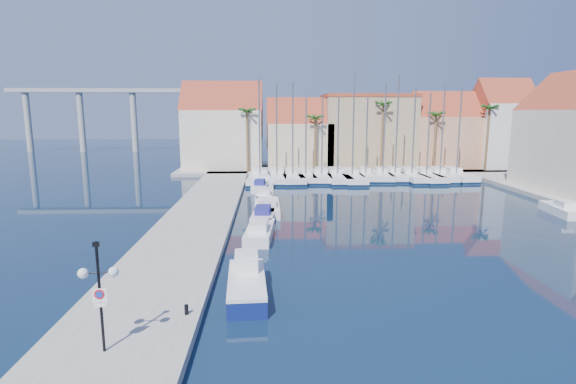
# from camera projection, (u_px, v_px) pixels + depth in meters

# --- Properties ---
(ground) EXTENTS (260.00, 260.00, 0.00)m
(ground) POSITION_uv_depth(u_px,v_px,m) (320.00, 277.00, 25.84)
(ground) COLOR black
(ground) RESTS_ON ground
(quay_west) EXTENTS (6.00, 77.00, 0.50)m
(quay_west) POSITION_uv_depth(u_px,v_px,m) (198.00, 219.00, 38.69)
(quay_west) COLOR gray
(quay_west) RESTS_ON ground
(shore_north) EXTENTS (54.00, 16.00, 0.50)m
(shore_north) POSITION_uv_depth(u_px,v_px,m) (348.00, 168.00, 73.41)
(shore_north) COLOR gray
(shore_north) RESTS_ON ground
(lamp_post) EXTENTS (1.45, 0.48, 4.28)m
(lamp_post) POSITION_uv_depth(u_px,v_px,m) (99.00, 280.00, 16.37)
(lamp_post) COLOR black
(lamp_post) RESTS_ON quay_west
(bollard) EXTENTS (0.18, 0.18, 0.45)m
(bollard) POSITION_uv_depth(u_px,v_px,m) (186.00, 310.00, 19.89)
(bollard) COLOR black
(bollard) RESTS_ON quay_west
(fishing_boat) EXTENTS (2.17, 5.72, 1.97)m
(fishing_boat) POSITION_uv_depth(u_px,v_px,m) (247.00, 283.00, 23.20)
(fishing_boat) COLOR navy
(fishing_boat) RESTS_ON ground
(motorboat_west_0) EXTENTS (2.34, 5.96, 1.40)m
(motorboat_west_0) POSITION_uv_depth(u_px,v_px,m) (259.00, 231.00, 33.61)
(motorboat_west_0) COLOR white
(motorboat_west_0) RESTS_ON ground
(motorboat_west_1) EXTENTS (2.23, 5.75, 1.40)m
(motorboat_west_1) POSITION_uv_depth(u_px,v_px,m) (263.00, 215.00, 38.79)
(motorboat_west_1) COLOR white
(motorboat_west_1) RESTS_ON ground
(motorboat_west_2) EXTENTS (2.36, 7.14, 1.40)m
(motorboat_west_2) POSITION_uv_depth(u_px,v_px,m) (267.00, 207.00, 42.24)
(motorboat_west_2) COLOR white
(motorboat_west_2) RESTS_ON ground
(motorboat_west_3) EXTENTS (1.96, 5.52, 1.40)m
(motorboat_west_3) POSITION_uv_depth(u_px,v_px,m) (265.00, 196.00, 47.75)
(motorboat_west_3) COLOR white
(motorboat_west_3) RESTS_ON ground
(motorboat_west_4) EXTENTS (2.15, 5.30, 1.40)m
(motorboat_west_4) POSITION_uv_depth(u_px,v_px,m) (260.00, 186.00, 53.71)
(motorboat_west_4) COLOR white
(motorboat_west_4) RESTS_ON ground
(motorboat_west_5) EXTENTS (2.41, 6.57, 1.40)m
(motorboat_west_5) POSITION_uv_depth(u_px,v_px,m) (264.00, 181.00, 57.64)
(motorboat_west_5) COLOR white
(motorboat_west_5) RESTS_ON ground
(motorboat_west_6) EXTENTS (2.32, 6.53, 1.40)m
(motorboat_west_6) POSITION_uv_depth(u_px,v_px,m) (267.00, 175.00, 63.51)
(motorboat_west_6) COLOR white
(motorboat_west_6) RESTS_ON ground
(motorboat_east_1) EXTENTS (2.28, 5.47, 1.40)m
(motorboat_east_1) POSITION_uv_depth(u_px,v_px,m) (562.00, 209.00, 41.15)
(motorboat_east_1) COLOR white
(motorboat_east_1) RESTS_ON ground
(sailboat_0) EXTENTS (3.49, 11.21, 13.47)m
(sailboat_0) POSITION_uv_depth(u_px,v_px,m) (260.00, 177.00, 60.51)
(sailboat_0) COLOR white
(sailboat_0) RESTS_ON ground
(sailboat_1) EXTENTS (3.54, 10.79, 13.03)m
(sailboat_1) POSITION_uv_depth(u_px,v_px,m) (277.00, 176.00, 61.39)
(sailboat_1) COLOR white
(sailboat_1) RESTS_ON ground
(sailboat_2) EXTENTS (3.24, 10.68, 13.04)m
(sailboat_2) POSITION_uv_depth(u_px,v_px,m) (292.00, 176.00, 61.26)
(sailboat_2) COLOR white
(sailboat_2) RESTS_ON ground
(sailboat_3) EXTENTS (2.61, 8.71, 11.13)m
(sailboat_3) POSITION_uv_depth(u_px,v_px,m) (305.00, 176.00, 61.24)
(sailboat_3) COLOR white
(sailboat_3) RESTS_ON ground
(sailboat_4) EXTENTS (3.32, 9.82, 11.26)m
(sailboat_4) POSITION_uv_depth(u_px,v_px,m) (322.00, 176.00, 61.74)
(sailboat_4) COLOR white
(sailboat_4) RESTS_ON ground
(sailboat_5) EXTENTS (2.97, 11.01, 11.31)m
(sailboat_5) POSITION_uv_depth(u_px,v_px,m) (337.00, 176.00, 61.55)
(sailboat_5) COLOR white
(sailboat_5) RESTS_ON ground
(sailboat_6) EXTENTS (2.97, 10.66, 14.21)m
(sailboat_6) POSITION_uv_depth(u_px,v_px,m) (351.00, 177.00, 61.01)
(sailboat_6) COLOR white
(sailboat_6) RESTS_ON ground
(sailboat_7) EXTENTS (2.27, 8.33, 11.13)m
(sailboat_7) POSITION_uv_depth(u_px,v_px,m) (365.00, 175.00, 62.21)
(sailboat_7) COLOR white
(sailboat_7) RESTS_ON ground
(sailboat_8) EXTENTS (2.91, 8.67, 12.98)m
(sailboat_8) POSITION_uv_depth(u_px,v_px,m) (382.00, 175.00, 62.27)
(sailboat_8) COLOR white
(sailboat_8) RESTS_ON ground
(sailboat_9) EXTENTS (3.03, 8.78, 14.16)m
(sailboat_9) POSITION_uv_depth(u_px,v_px,m) (394.00, 175.00, 62.57)
(sailboat_9) COLOR white
(sailboat_9) RESTS_ON ground
(sailboat_10) EXTENTS (2.85, 9.84, 12.73)m
(sailboat_10) POSITION_uv_depth(u_px,v_px,m) (410.00, 176.00, 61.87)
(sailboat_10) COLOR white
(sailboat_10) RESTS_ON ground
(sailboat_11) EXTENTS (3.11, 10.17, 11.73)m
(sailboat_11) POSITION_uv_depth(u_px,v_px,m) (425.00, 176.00, 61.83)
(sailboat_11) COLOR white
(sailboat_11) RESTS_ON ground
(sailboat_12) EXTENTS (3.02, 9.80, 12.78)m
(sailboat_12) POSITION_uv_depth(u_px,v_px,m) (438.00, 175.00, 62.40)
(sailboat_12) COLOR white
(sailboat_12) RESTS_ON ground
(sailboat_13) EXTENTS (3.09, 9.94, 12.49)m
(sailboat_13) POSITION_uv_depth(u_px,v_px,m) (454.00, 175.00, 62.65)
(sailboat_13) COLOR white
(sailboat_13) RESTS_ON ground
(building_0) EXTENTS (12.30, 9.00, 13.50)m
(building_0) POSITION_uv_depth(u_px,v_px,m) (223.00, 130.00, 70.46)
(building_0) COLOR beige
(building_0) RESTS_ON shore_north
(building_1) EXTENTS (10.30, 8.00, 11.00)m
(building_1) POSITION_uv_depth(u_px,v_px,m) (299.00, 137.00, 71.19)
(building_1) COLOR #C8B18D
(building_1) RESTS_ON shore_north
(building_2) EXTENTS (14.20, 10.20, 11.50)m
(building_2) POSITION_uv_depth(u_px,v_px,m) (367.00, 131.00, 72.46)
(building_2) COLOR #9D8261
(building_2) RESTS_ON shore_north
(building_3) EXTENTS (10.30, 8.00, 12.00)m
(building_3) POSITION_uv_depth(u_px,v_px,m) (442.00, 133.00, 72.06)
(building_3) COLOR #B6765C
(building_3) RESTS_ON shore_north
(building_4) EXTENTS (8.30, 8.00, 14.00)m
(building_4) POSITION_uv_depth(u_px,v_px,m) (501.00, 126.00, 71.26)
(building_4) COLOR silver
(building_4) RESTS_ON shore_north
(palm_0) EXTENTS (2.60, 2.60, 10.15)m
(palm_0) POSITION_uv_depth(u_px,v_px,m) (247.00, 113.00, 65.26)
(palm_0) COLOR brown
(palm_0) RESTS_ON shore_north
(palm_1) EXTENTS (2.60, 2.60, 9.15)m
(palm_1) POSITION_uv_depth(u_px,v_px,m) (315.00, 120.00, 65.85)
(palm_1) COLOR brown
(palm_1) RESTS_ON shore_north
(palm_2) EXTENTS (2.60, 2.60, 11.15)m
(palm_2) POSITION_uv_depth(u_px,v_px,m) (383.00, 107.00, 65.94)
(palm_2) COLOR brown
(palm_2) RESTS_ON shore_north
(palm_3) EXTENTS (2.60, 2.60, 9.65)m
(palm_3) POSITION_uv_depth(u_px,v_px,m) (436.00, 116.00, 66.53)
(palm_3) COLOR brown
(palm_3) RESTS_ON shore_north
(palm_4) EXTENTS (2.60, 2.60, 10.65)m
(palm_4) POSITION_uv_depth(u_px,v_px,m) (490.00, 110.00, 66.70)
(palm_4) COLOR brown
(palm_4) RESTS_ON shore_north
(viaduct) EXTENTS (48.00, 2.20, 14.45)m
(viaduct) POSITION_uv_depth(u_px,v_px,m) (111.00, 107.00, 102.97)
(viaduct) COLOR #9E9E99
(viaduct) RESTS_ON ground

